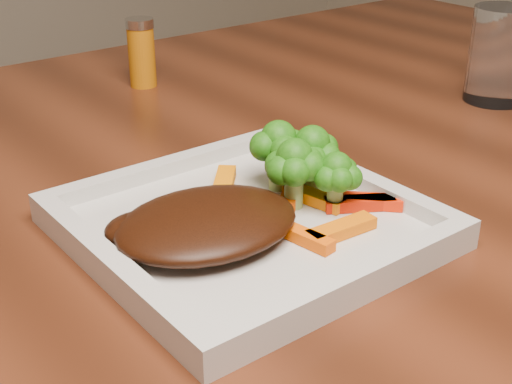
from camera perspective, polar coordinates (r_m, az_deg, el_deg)
plate at (r=0.60m, az=-0.75°, el=-2.90°), size 0.27×0.27×0.01m
steak at (r=0.57m, az=-3.94°, el=-2.48°), size 0.16×0.13×0.03m
broccoli_0 at (r=0.65m, az=1.80°, el=3.13°), size 0.07×0.07×0.07m
broccoli_1 at (r=0.64m, az=4.49°, el=2.65°), size 0.06×0.06×0.06m
broccoli_2 at (r=0.61m, az=6.41°, el=1.04°), size 0.07×0.07×0.06m
broccoli_3 at (r=0.61m, az=3.07°, el=1.42°), size 0.07×0.07×0.06m
carrot_0 at (r=0.58m, az=6.84°, el=-2.99°), size 0.06×0.02×0.01m
carrot_1 at (r=0.63m, az=8.29°, el=-0.89°), size 0.06×0.05×0.01m
carrot_2 at (r=0.57m, az=4.05°, el=-3.68°), size 0.02×0.05×0.01m
carrot_3 at (r=0.68m, az=3.73°, el=1.79°), size 0.06×0.03×0.01m
carrot_4 at (r=0.66m, az=-2.58°, el=0.67°), size 0.05×0.06×0.01m
carrot_5 at (r=0.63m, az=4.66°, el=-0.45°), size 0.03×0.06×0.01m
carrot_6 at (r=0.63m, az=2.75°, el=-0.23°), size 0.05×0.05×0.01m
spice_shaker at (r=0.99m, az=-9.15°, el=10.94°), size 0.04×0.04×0.09m
drinking_glass at (r=0.96m, az=18.91°, el=10.32°), size 0.10×0.10×0.12m
carrot_7 at (r=0.63m, az=8.85°, el=-0.72°), size 0.06×0.06×0.01m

